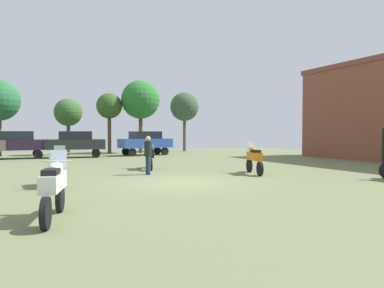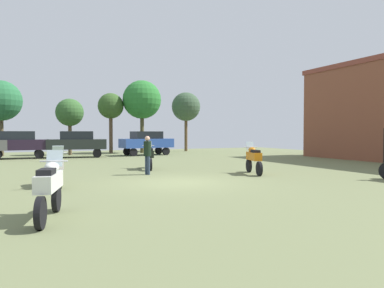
% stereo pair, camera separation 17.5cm
% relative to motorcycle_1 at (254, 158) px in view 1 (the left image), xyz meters
% --- Properties ---
extents(ground_plane, '(44.00, 52.00, 0.02)m').
position_rel_motorcycle_1_xyz_m(ground_plane, '(-4.20, -1.25, -0.73)').
color(ground_plane, '#687049').
extents(motorcycle_1, '(0.82, 2.11, 1.47)m').
position_rel_motorcycle_1_xyz_m(motorcycle_1, '(0.00, 0.00, 0.00)').
color(motorcycle_1, black).
rests_on(motorcycle_1, ground).
extents(motorcycle_3, '(0.62, 2.27, 1.46)m').
position_rel_motorcycle_1_xyz_m(motorcycle_3, '(-8.55, -0.31, -0.00)').
color(motorcycle_3, black).
rests_on(motorcycle_3, ground).
extents(motorcycle_5, '(0.74, 2.10, 1.46)m').
position_rel_motorcycle_1_xyz_m(motorcycle_5, '(-3.71, 4.06, -0.01)').
color(motorcycle_5, black).
rests_on(motorcycle_5, ground).
extents(motorcycle_6, '(0.79, 2.24, 1.49)m').
position_rel_motorcycle_1_xyz_m(motorcycle_6, '(-9.01, -5.40, 0.01)').
color(motorcycle_6, black).
rests_on(motorcycle_6, ground).
extents(car_3, '(4.54, 2.48, 2.00)m').
position_rel_motorcycle_1_xyz_m(car_3, '(-6.00, 14.82, 0.45)').
color(car_3, black).
rests_on(car_3, ground).
extents(car_4, '(4.48, 2.28, 2.00)m').
position_rel_motorcycle_1_xyz_m(car_4, '(-0.37, 15.23, 0.45)').
color(car_4, black).
rests_on(car_4, ground).
extents(car_5, '(4.33, 1.86, 2.00)m').
position_rel_motorcycle_1_xyz_m(car_5, '(-10.16, 15.22, 0.45)').
color(car_5, black).
rests_on(car_5, ground).
extents(person_1, '(0.41, 0.41, 1.74)m').
position_rel_motorcycle_1_xyz_m(person_1, '(-4.53, 1.75, 0.30)').
color(person_1, '#28364C').
rests_on(person_1, ground).
extents(tree_1, '(2.93, 2.93, 6.01)m').
position_rel_motorcycle_1_xyz_m(tree_1, '(5.32, 19.97, 3.79)').
color(tree_1, brown).
rests_on(tree_1, ground).
extents(tree_3, '(2.35, 2.35, 5.53)m').
position_rel_motorcycle_1_xyz_m(tree_3, '(-2.47, 19.46, 3.56)').
color(tree_3, brown).
rests_on(tree_3, ground).
extents(tree_4, '(2.33, 2.33, 4.78)m').
position_rel_motorcycle_1_xyz_m(tree_4, '(-6.19, 18.26, 2.85)').
color(tree_4, brown).
rests_on(tree_4, ground).
extents(tree_5, '(3.58, 3.58, 6.77)m').
position_rel_motorcycle_1_xyz_m(tree_5, '(0.31, 18.76, 4.23)').
color(tree_5, '#4C462A').
rests_on(tree_5, ground).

